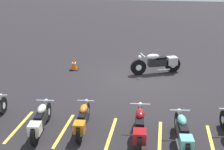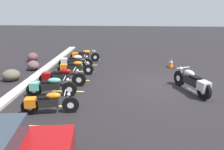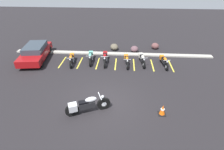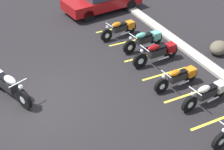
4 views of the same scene
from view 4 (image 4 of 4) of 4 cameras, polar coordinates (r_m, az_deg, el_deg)
ground at (r=11.38m, az=-12.74°, el=-4.72°), size 60.00×60.00×0.00m
motorcycle_silver_featured at (r=11.66m, az=-18.66°, el=-1.59°), size 2.33×1.15×0.97m
parked_bike_0 at (r=15.07m, az=1.57°, el=8.53°), size 0.69×2.03×0.81m
parked_bike_1 at (r=14.10m, az=6.08°, el=6.47°), size 0.64×2.13×0.84m
parked_bike_2 at (r=13.14m, az=8.45°, el=4.16°), size 0.63×2.25×0.88m
parked_bike_3 at (r=11.85m, az=12.13°, el=-0.33°), size 0.56×2.00×0.79m
parked_bike_4 at (r=11.26m, az=17.13°, el=-3.17°), size 0.62×2.09×0.82m
concrete_curb at (r=14.00m, az=15.20°, el=3.33°), size 18.00×0.50×0.12m
landscape_rock_2 at (r=14.43m, az=18.95°, el=4.71°), size 1.00×1.08×0.60m
stall_line_0 at (r=16.02m, az=0.55°, el=8.51°), size 0.10×2.10×0.00m
stall_line_1 at (r=14.83m, az=3.15°, el=6.18°), size 0.10×2.10×0.00m
stall_line_2 at (r=13.71m, az=6.16°, el=3.45°), size 0.10×2.10×0.00m
stall_line_3 at (r=12.67m, az=9.66°, el=0.24°), size 0.10×2.10×0.00m
stall_line_4 at (r=11.73m, az=13.76°, el=-3.51°), size 0.10×2.10×0.00m
stall_line_5 at (r=10.92m, az=18.56°, el=-7.84°), size 0.10×2.10×0.00m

